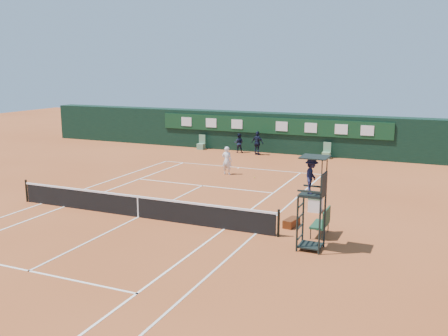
# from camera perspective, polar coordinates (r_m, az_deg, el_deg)

# --- Properties ---
(ground) EXTENTS (90.00, 90.00, 0.00)m
(ground) POSITION_cam_1_polar(r_m,az_deg,el_deg) (22.29, -9.75, -5.56)
(ground) COLOR #AD5428
(ground) RESTS_ON ground
(court_lines) EXTENTS (11.05, 23.85, 0.01)m
(court_lines) POSITION_cam_1_polar(r_m,az_deg,el_deg) (22.29, -9.75, -5.55)
(court_lines) COLOR silver
(court_lines) RESTS_ON ground
(tennis_net) EXTENTS (12.90, 0.10, 1.10)m
(tennis_net) POSITION_cam_1_polar(r_m,az_deg,el_deg) (22.15, -9.80, -4.30)
(tennis_net) COLOR black
(tennis_net) RESTS_ON ground
(back_wall) EXTENTS (40.00, 1.65, 3.00)m
(back_wall) POSITION_cam_1_polar(r_m,az_deg,el_deg) (38.67, 5.55, 4.10)
(back_wall) COLOR black
(back_wall) RESTS_ON ground
(linesman_chair_left) EXTENTS (0.55, 0.50, 1.15)m
(linesman_chair_left) POSITION_cam_1_polar(r_m,az_deg,el_deg) (39.74, -2.62, 2.61)
(linesman_chair_left) COLOR #5B8B67
(linesman_chair_left) RESTS_ON ground
(linesman_chair_right) EXTENTS (0.55, 0.50, 1.15)m
(linesman_chair_right) POSITION_cam_1_polar(r_m,az_deg,el_deg) (36.51, 11.62, 1.58)
(linesman_chair_right) COLOR #609467
(linesman_chair_right) RESTS_ON ground
(umpire_chair) EXTENTS (0.96, 0.95, 3.42)m
(umpire_chair) POSITION_cam_1_polar(r_m,az_deg,el_deg) (17.84, 10.05, -1.72)
(umpire_chair) COLOR black
(umpire_chair) RESTS_ON ground
(player_bench) EXTENTS (0.55, 1.20, 1.10)m
(player_bench) POSITION_cam_1_polar(r_m,az_deg,el_deg) (19.83, 11.21, -5.99)
(player_bench) COLOR #193F28
(player_bench) RESTS_ON ground
(tennis_bag) EXTENTS (0.54, 0.94, 0.33)m
(tennis_bag) POSITION_cam_1_polar(r_m,az_deg,el_deg) (20.88, 7.72, -6.20)
(tennis_bag) COLOR black
(tennis_bag) RESTS_ON ground
(cooler) EXTENTS (0.57, 0.57, 0.65)m
(cooler) POSITION_cam_1_polar(r_m,az_deg,el_deg) (23.12, 10.39, -4.12)
(cooler) COLOR silver
(cooler) RESTS_ON ground
(tennis_ball) EXTENTS (0.07, 0.07, 0.07)m
(tennis_ball) POSITION_cam_1_polar(r_m,az_deg,el_deg) (29.56, 3.49, -1.08)
(tennis_ball) COLOR gold
(tennis_ball) RESTS_ON ground
(player) EXTENTS (0.64, 0.43, 1.73)m
(player) POSITION_cam_1_polar(r_m,az_deg,el_deg) (30.35, 0.33, 0.87)
(player) COLOR white
(player) RESTS_ON ground
(ball_kid_left) EXTENTS (0.82, 0.71, 1.47)m
(ball_kid_left) POSITION_cam_1_polar(r_m,az_deg,el_deg) (38.12, 1.71, 2.86)
(ball_kid_left) COLOR black
(ball_kid_left) RESTS_ON ground
(ball_kid_right) EXTENTS (1.12, 0.71, 1.77)m
(ball_kid_right) POSITION_cam_1_polar(r_m,az_deg,el_deg) (37.19, 3.85, 2.86)
(ball_kid_right) COLOR black
(ball_kid_right) RESTS_ON ground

